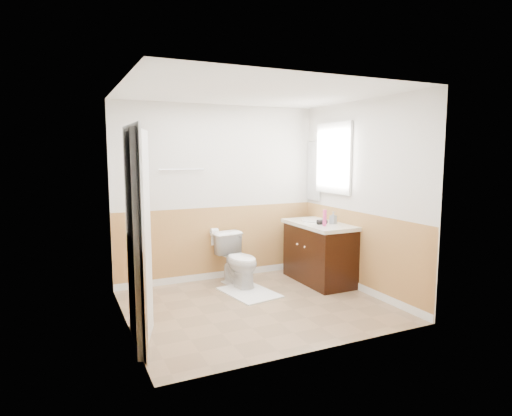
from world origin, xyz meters
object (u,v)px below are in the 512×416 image
vanity_cabinet (319,254)px  soap_dispenser (333,218)px  bath_mat (249,293)px  lotion_bottle (325,218)px  toilet (238,260)px

vanity_cabinet → soap_dispenser: (0.12, -0.15, 0.53)m
bath_mat → lotion_bottle: size_ratio=3.64×
lotion_bottle → soap_dispenser: size_ratio=1.30×
bath_mat → lotion_bottle: (1.01, -0.21, 0.95)m
soap_dispenser → vanity_cabinet: bearing=129.0°
bath_mat → vanity_cabinet: bearing=2.9°
bath_mat → vanity_cabinet: 1.18m
lotion_bottle → soap_dispenser: lotion_bottle is taller
bath_mat → lotion_bottle: 1.40m
toilet → vanity_cabinet: size_ratio=0.66×
toilet → vanity_cabinet: 1.15m
toilet → bath_mat: (0.00, -0.36, -0.35)m
soap_dispenser → toilet: bearing=159.9°
soap_dispenser → bath_mat: bearing=175.7°
vanity_cabinet → soap_dispenser: 0.57m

